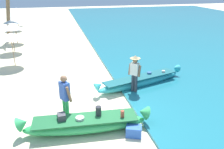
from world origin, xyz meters
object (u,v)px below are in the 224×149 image
(person_tourist_customer, at_px, (65,96))
(cooler_box, at_px, (134,131))
(person_vendor_hatted, at_px, (135,72))
(boat_green_foreground, at_px, (86,124))
(boat_cyan_midground, at_px, (141,81))

(person_tourist_customer, relative_size, cooler_box, 3.57)
(person_vendor_hatted, xyz_separation_m, cooler_box, (-0.99, -2.91, -0.83))
(boat_green_foreground, relative_size, person_vendor_hatted, 2.49)
(boat_cyan_midground, xyz_separation_m, person_tourist_customer, (-3.52, -2.26, 0.72))
(boat_cyan_midground, bearing_deg, person_tourist_customer, -147.27)
(person_vendor_hatted, bearing_deg, boat_cyan_midground, 51.02)
(cooler_box, bearing_deg, boat_cyan_midground, 88.36)
(person_tourist_customer, xyz_separation_m, cooler_box, (2.00, -1.31, -0.81))
(boat_cyan_midground, bearing_deg, cooler_box, -113.09)
(person_vendor_hatted, relative_size, person_tourist_customer, 0.99)
(boat_green_foreground, height_order, boat_cyan_midground, boat_green_foreground)
(boat_cyan_midground, bearing_deg, boat_green_foreground, -134.88)
(boat_cyan_midground, relative_size, person_vendor_hatted, 2.70)
(person_vendor_hatted, bearing_deg, cooler_box, -108.75)
(boat_green_foreground, bearing_deg, person_vendor_hatted, 43.62)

